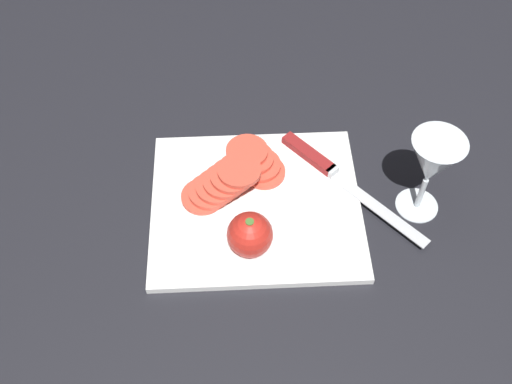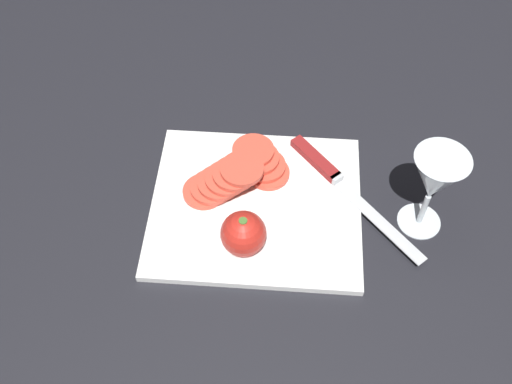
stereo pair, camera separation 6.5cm
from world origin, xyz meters
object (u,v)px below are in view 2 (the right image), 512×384
Objects in this scene: tomato_slice_stack_near at (261,162)px; knife at (328,171)px; wine_glass at (435,181)px; whole_tomato at (243,234)px; tomato_slice_stack_far at (223,180)px.

knife is at bearing -1.93° from tomato_slice_stack_near.
wine_glass reaches higher than tomato_slice_stack_near.
whole_tomato is at bearing -95.82° from tomato_slice_stack_near.
tomato_slice_stack_near is 0.75× the size of tomato_slice_stack_far.
tomato_slice_stack_far is at bearing -139.80° from tomato_slice_stack_near.
whole_tomato is 0.11m from tomato_slice_stack_far.
knife is 1.82× the size of tomato_slice_stack_far.
wine_glass is 0.66× the size of knife.
wine_glass is 2.23× the size of whole_tomato.
whole_tomato is 0.16m from tomato_slice_stack_near.
wine_glass is at bearing -17.58° from tomato_slice_stack_near.
tomato_slice_stack_far is (-0.04, 0.10, -0.01)m from whole_tomato.
knife is 0.11m from tomato_slice_stack_near.
whole_tomato is 0.72× the size of tomato_slice_stack_near.
tomato_slice_stack_near is 0.08m from tomato_slice_stack_far.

